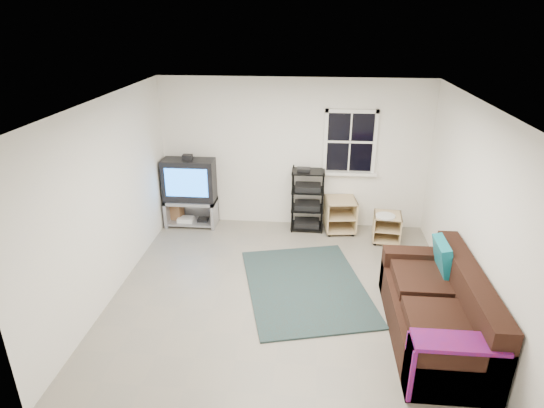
# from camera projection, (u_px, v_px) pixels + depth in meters

# --- Properties ---
(room) EXTENTS (4.60, 4.62, 4.60)m
(room) POSITION_uv_depth(u_px,v_px,m) (350.00, 146.00, 7.65)
(room) COLOR gray
(room) RESTS_ON ground
(tv_unit) EXTENTS (0.90, 0.45, 1.32)m
(tv_unit) POSITION_uv_depth(u_px,v_px,m) (190.00, 187.00, 7.98)
(tv_unit) COLOR gray
(tv_unit) RESTS_ON ground
(av_rack) EXTENTS (0.56, 0.41, 1.12)m
(av_rack) POSITION_uv_depth(u_px,v_px,m) (307.00, 203.00, 7.92)
(av_rack) COLOR black
(av_rack) RESTS_ON ground
(side_table_left) EXTENTS (0.57, 0.57, 0.60)m
(side_table_left) POSITION_uv_depth(u_px,v_px,m) (340.00, 213.00, 7.93)
(side_table_left) COLOR tan
(side_table_left) RESTS_ON ground
(side_table_right) EXTENTS (0.49, 0.49, 0.51)m
(side_table_right) POSITION_uv_depth(u_px,v_px,m) (387.00, 225.00, 7.56)
(side_table_right) COLOR tan
(side_table_right) RESTS_ON ground
(sofa) EXTENTS (0.95, 2.14, 0.98)m
(sofa) POSITION_uv_depth(u_px,v_px,m) (438.00, 312.00, 5.27)
(sofa) COLOR black
(sofa) RESTS_ON ground
(shag_rug) EXTENTS (2.06, 2.49, 0.03)m
(shag_rug) POSITION_uv_depth(u_px,v_px,m) (306.00, 286.00, 6.37)
(shag_rug) COLOR #301E15
(shag_rug) RESTS_ON ground
(paper_bag) EXTENTS (0.34, 0.25, 0.44)m
(paper_bag) POSITION_uv_depth(u_px,v_px,m) (174.00, 211.00, 8.27)
(paper_bag) COLOR brown
(paper_bag) RESTS_ON ground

